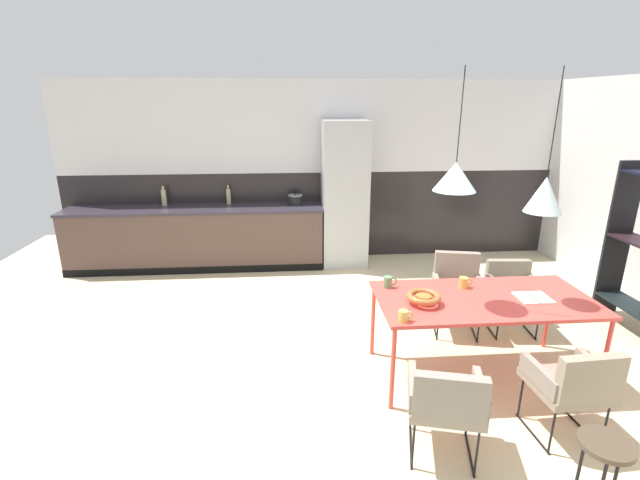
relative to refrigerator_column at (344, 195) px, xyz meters
The scene contains 21 objects.
ground_plane 3.20m from the refrigerator_column, 97.00° to the right, with size 9.67×9.67×0.00m, color beige.
back_wall_splashback_dark 0.64m from the refrigerator_column, 135.71° to the left, with size 7.44×0.12×1.32m, color black.
back_wall_panel_upper 1.07m from the refrigerator_column, 135.71° to the left, with size 7.44×0.12×1.32m, color silver.
kitchen_counter 2.22m from the refrigerator_column, behind, with size 3.63×0.63×0.89m.
refrigerator_column is the anchor object (origin of this frame).
dining_table 3.07m from the refrigerator_column, 74.57° to the right, with size 1.81×0.88×0.74m.
armchair_by_stool 2.36m from the refrigerator_column, 66.56° to the right, with size 0.57×0.56×0.82m.
armchair_corner_seat 3.98m from the refrigerator_column, 73.48° to the right, with size 0.51×0.49×0.76m.
armchair_facing_counter 2.67m from the refrigerator_column, 55.09° to the right, with size 0.52×0.51×0.72m.
armchair_near_window 3.93m from the refrigerator_column, 87.51° to the right, with size 0.58×0.57×0.74m.
fruit_bowl 3.04m from the refrigerator_column, 85.07° to the right, with size 0.28×0.28×0.09m.
open_book 3.24m from the refrigerator_column, 67.85° to the right, with size 0.27×0.24×0.02m.
mug_dark_espresso 3.31m from the refrigerator_column, 89.65° to the right, with size 0.12×0.07×0.09m.
mug_wide_latte 2.68m from the refrigerator_column, 89.02° to the right, with size 0.12×0.08×0.10m.
mug_tall_blue 2.82m from the refrigerator_column, 75.21° to the right, with size 0.12×0.08×0.09m.
cooking_pot 0.72m from the refrigerator_column, behind, with size 0.21×0.21×0.17m.
bottle_vinegar_dark 2.60m from the refrigerator_column, behind, with size 0.07×0.07×0.28m.
bottle_wine_green 1.69m from the refrigerator_column, behind, with size 0.07×0.07×0.28m.
side_stool 4.48m from the refrigerator_column, 77.65° to the right, with size 0.30×0.30×0.48m.
pendant_lamp_over_table_near 3.10m from the refrigerator_column, 81.38° to the right, with size 0.33×0.33×0.91m.
pendant_lamp_over_table_far 3.27m from the refrigerator_column, 68.57° to the right, with size 0.29×0.29×1.09m.
Camera 1 is at (-0.48, -3.27, 2.34)m, focal length 25.02 mm.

